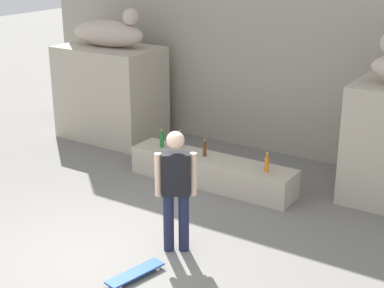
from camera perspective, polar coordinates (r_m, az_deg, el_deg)
ground_plane at (r=7.85m, az=-9.30°, el=-11.09°), size 40.00×40.00×0.00m
facade_wall at (r=11.21m, az=8.25°, el=13.23°), size 10.37×0.60×5.51m
pedestal_left at (r=12.10m, az=-7.87°, el=4.95°), size 2.02×1.28×1.88m
statue_reclining_left at (r=11.83m, az=-8.01°, el=10.67°), size 1.64×0.69×0.78m
ledge_block at (r=9.85m, az=1.92°, el=-2.66°), size 2.92×0.60×0.48m
skater at (r=7.58m, az=-1.58°, el=-4.14°), size 0.46×0.37×1.67m
skateboard at (r=7.41m, az=-5.54°, el=-12.36°), size 0.37×0.82×0.08m
bottle_green at (r=10.22m, az=-2.94°, el=0.41°), size 0.07×0.07×0.32m
bottle_blue at (r=10.22m, az=-1.17°, el=0.40°), size 0.06×0.06×0.31m
bottle_brown at (r=9.81m, az=1.23°, el=-0.51°), size 0.06×0.06×0.30m
bottle_orange at (r=9.22m, az=7.26°, el=-1.94°), size 0.07×0.07×0.32m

